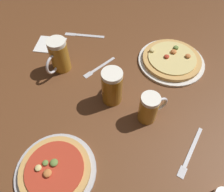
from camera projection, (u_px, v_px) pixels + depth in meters
name	position (u px, v px, depth m)	size (l,w,h in m)	color
ground_plane	(112.00, 101.00, 0.96)	(2.40, 2.40, 0.03)	brown
pizza_plate_near	(55.00, 170.00, 0.75)	(0.29, 0.29, 0.05)	#B2B2B7
pizza_plate_far	(171.00, 60.00, 1.07)	(0.33, 0.33, 0.05)	silver
beer_mug_dark	(59.00, 56.00, 1.00)	(0.09, 0.15, 0.17)	#B27A23
beer_mug_amber	(149.00, 108.00, 0.84)	(0.11, 0.10, 0.14)	#B27A23
beer_mug_pale	(112.00, 86.00, 0.88)	(0.09, 0.15, 0.17)	#9E6619
napkin_folded	(50.00, 44.00, 1.16)	(0.15, 0.13, 0.01)	white
fork_left	(191.00, 152.00, 0.80)	(0.10, 0.22, 0.01)	silver
knife_right	(84.00, 35.00, 1.21)	(0.23, 0.03, 0.01)	silver
fork_spare	(99.00, 67.00, 1.06)	(0.13, 0.17, 0.01)	silver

